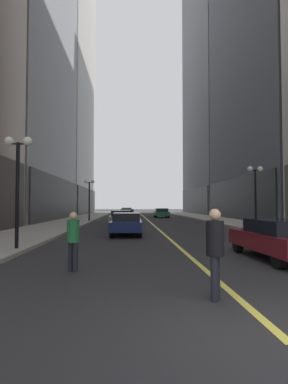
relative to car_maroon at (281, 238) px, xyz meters
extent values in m
plane|color=#262628|center=(-2.90, 28.60, -0.72)|extent=(200.00, 200.00, 0.00)
cube|color=#9E9991|center=(-11.15, 28.60, -0.65)|extent=(4.50, 78.00, 0.15)
cube|color=#9E9991|center=(5.35, 28.60, -0.65)|extent=(4.50, 78.00, 0.15)
cube|color=#E5D64C|center=(-2.90, 28.60, -0.72)|extent=(0.16, 70.00, 0.01)
cube|color=#2C2C2E|center=(-13.50, 28.10, 1.78)|extent=(0.50, 22.80, 5.00)
cube|color=#A8A399|center=(-18.69, 53.60, 41.99)|extent=(10.58, 26.00, 85.42)
cube|color=#3A3935|center=(-13.50, 53.60, 1.78)|extent=(0.50, 24.70, 5.00)
cube|color=#4C515B|center=(12.77, 28.10, 25.54)|extent=(10.33, 24.00, 52.51)
cube|color=black|center=(7.70, 28.10, 1.78)|extent=(0.50, 22.80, 5.00)
cube|color=slate|center=(15.47, 53.60, 28.74)|extent=(15.74, 26.00, 58.93)
cube|color=#212327|center=(7.70, 53.60, 1.78)|extent=(0.50, 24.70, 5.00)
cube|color=maroon|center=(0.00, 0.07, -0.13)|extent=(2.06, 4.64, 0.55)
cube|color=black|center=(0.00, -0.16, 0.35)|extent=(1.77, 2.62, 0.50)
cylinder|color=black|center=(-0.89, 1.65, -0.40)|extent=(0.24, 0.65, 0.64)
cylinder|color=black|center=(0.80, 1.70, -0.40)|extent=(0.24, 0.65, 0.64)
cylinder|color=black|center=(-0.80, -1.56, -0.40)|extent=(0.24, 0.65, 0.64)
cube|color=#141E4C|center=(-5.20, 8.91, -0.13)|extent=(1.84, 4.68, 0.55)
cube|color=black|center=(-5.20, 9.14, 0.35)|extent=(1.60, 2.63, 0.50)
cylinder|color=black|center=(-4.46, 7.27, -0.40)|extent=(0.23, 0.64, 0.64)
cylinder|color=black|center=(-5.99, 7.29, -0.40)|extent=(0.23, 0.64, 0.64)
cylinder|color=black|center=(-4.41, 10.53, -0.40)|extent=(0.23, 0.64, 0.64)
cylinder|color=black|center=(-5.95, 10.55, -0.40)|extent=(0.23, 0.64, 0.64)
cube|color=slate|center=(-5.79, 18.13, -0.13)|extent=(1.94, 4.50, 0.55)
cube|color=black|center=(-5.79, 18.36, 0.35)|extent=(1.70, 2.52, 0.50)
cylinder|color=black|center=(-4.94, 16.56, -0.40)|extent=(0.22, 0.64, 0.64)
cylinder|color=black|center=(-6.62, 16.55, -0.40)|extent=(0.22, 0.64, 0.64)
cylinder|color=black|center=(-4.95, 19.71, -0.40)|extent=(0.22, 0.64, 0.64)
cylinder|color=black|center=(-6.64, 19.70, -0.40)|extent=(0.22, 0.64, 0.64)
cube|color=#B7B7BC|center=(-5.35, 26.99, -0.13)|extent=(1.73, 4.57, 0.55)
cube|color=black|center=(-5.35, 27.22, 0.35)|extent=(1.51, 2.56, 0.50)
cylinder|color=black|center=(-4.63, 25.39, -0.40)|extent=(0.22, 0.64, 0.64)
cylinder|color=black|center=(-6.09, 25.40, -0.40)|extent=(0.22, 0.64, 0.64)
cylinder|color=black|center=(-4.61, 28.58, -0.40)|extent=(0.22, 0.64, 0.64)
cylinder|color=black|center=(-6.07, 28.59, -0.40)|extent=(0.22, 0.64, 0.64)
cube|color=#196038|center=(-0.57, 35.65, -0.13)|extent=(1.93, 4.64, 0.55)
cube|color=black|center=(-0.57, 35.42, 0.35)|extent=(1.69, 2.60, 0.50)
cylinder|color=black|center=(-1.41, 37.28, -0.40)|extent=(0.22, 0.64, 0.64)
cylinder|color=black|center=(0.27, 37.28, -0.40)|extent=(0.22, 0.64, 0.64)
cylinder|color=black|center=(-1.41, 34.03, -0.40)|extent=(0.22, 0.64, 0.64)
cylinder|color=black|center=(0.27, 34.03, -0.40)|extent=(0.22, 0.64, 0.64)
cube|color=silver|center=(-5.59, 46.13, -0.13)|extent=(2.00, 4.57, 0.55)
cube|color=black|center=(-5.58, 46.36, 0.35)|extent=(1.72, 2.57, 0.50)
cylinder|color=black|center=(-4.81, 44.53, -0.40)|extent=(0.24, 0.65, 0.64)
cylinder|color=black|center=(-6.45, 44.57, -0.40)|extent=(0.24, 0.65, 0.64)
cylinder|color=black|center=(-4.73, 47.69, -0.40)|extent=(0.24, 0.65, 0.64)
cylinder|color=black|center=(-6.36, 47.73, -0.40)|extent=(0.24, 0.65, 0.64)
cylinder|color=black|center=(-3.40, -4.50, -0.30)|extent=(0.14, 0.14, 0.84)
cylinder|color=black|center=(-3.32, -4.36, -0.30)|extent=(0.14, 0.14, 0.84)
cylinder|color=black|center=(-3.36, -4.43, 0.45)|extent=(0.46, 0.46, 0.66)
sphere|color=tan|center=(-3.36, -4.43, 0.89)|extent=(0.23, 0.23, 0.23)
cylinder|color=black|center=(-6.47, -1.63, -0.33)|extent=(0.14, 0.14, 0.78)
cylinder|color=black|center=(-6.60, -1.56, -0.33)|extent=(0.14, 0.14, 0.78)
cylinder|color=#1E6633|center=(-6.54, -1.59, 0.36)|extent=(0.46, 0.46, 0.62)
sphere|color=tan|center=(-6.54, -1.59, 0.78)|extent=(0.21, 0.21, 0.21)
cylinder|color=black|center=(-9.30, 2.04, 1.38)|extent=(0.14, 0.14, 4.20)
cylinder|color=black|center=(-9.30, 2.04, 3.43)|extent=(0.80, 0.06, 0.06)
sphere|color=white|center=(-9.65, 2.04, 3.53)|extent=(0.36, 0.36, 0.36)
sphere|color=white|center=(-8.95, 2.04, 3.53)|extent=(0.36, 0.36, 0.36)
cylinder|color=black|center=(-9.30, 23.77, 1.38)|extent=(0.14, 0.14, 4.20)
cylinder|color=black|center=(-9.30, 23.77, 3.43)|extent=(0.80, 0.06, 0.06)
sphere|color=white|center=(-9.65, 23.77, 3.53)|extent=(0.36, 0.36, 0.36)
sphere|color=white|center=(-8.95, 23.77, 3.53)|extent=(0.36, 0.36, 0.36)
cylinder|color=black|center=(3.50, 11.08, 1.38)|extent=(0.14, 0.14, 4.20)
cylinder|color=black|center=(3.50, 11.08, 3.43)|extent=(0.80, 0.06, 0.06)
sphere|color=white|center=(3.15, 11.08, 3.53)|extent=(0.36, 0.36, 0.36)
sphere|color=white|center=(3.85, 11.08, 3.53)|extent=(0.36, 0.36, 0.36)
camera|label=1|loc=(-4.97, -10.57, 1.08)|focal=30.41mm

